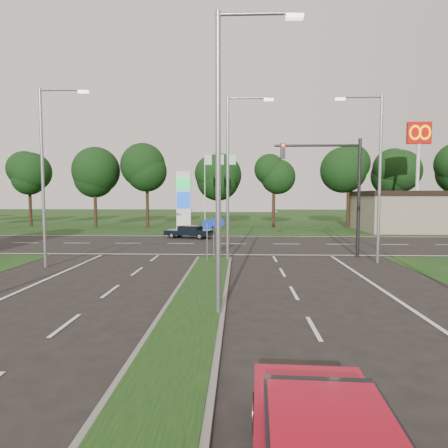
{
  "coord_description": "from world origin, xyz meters",
  "views": [
    {
      "loc": [
        1.42,
        -5.89,
        3.71
      ],
      "look_at": [
        0.65,
        14.67,
        2.2
      ],
      "focal_mm": 32.0,
      "sensor_mm": 36.0,
      "label": 1
    }
  ],
  "objects": [
    {
      "name": "ground",
      "position": [
        0.0,
        0.0,
        0.0
      ],
      "size": [
        160.0,
        160.0,
        0.0
      ],
      "primitive_type": "plane",
      "color": "black",
      "rests_on": "ground"
    },
    {
      "name": "verge_far",
      "position": [
        0.0,
        55.0,
        0.0
      ],
      "size": [
        160.0,
        50.0,
        0.02
      ],
      "primitive_type": "cube",
      "color": "#113411",
      "rests_on": "ground"
    },
    {
      "name": "cross_road",
      "position": [
        0.0,
        24.0,
        0.0
      ],
      "size": [
        160.0,
        12.0,
        0.02
      ],
      "primitive_type": "cube",
      "color": "black",
      "rests_on": "ground"
    },
    {
      "name": "median_kerb",
      "position": [
        0.0,
        4.0,
        0.06
      ],
      "size": [
        2.0,
        26.0,
        0.12
      ],
      "primitive_type": "cube",
      "color": "slate",
      "rests_on": "ground"
    },
    {
      "name": "commercial_building",
      "position": [
        22.0,
        36.0,
        2.0
      ],
      "size": [
        16.0,
        9.0,
        4.0
      ],
      "primitive_type": "cube",
      "color": "gray",
      "rests_on": "ground"
    },
    {
      "name": "streetlight_median_near",
      "position": [
        1.0,
        6.0,
        5.08
      ],
      "size": [
        2.53,
        0.22,
        9.0
      ],
      "color": "gray",
      "rests_on": "ground"
    },
    {
      "name": "streetlight_median_far",
      "position": [
        1.0,
        16.0,
        5.08
      ],
      "size": [
        2.53,
        0.22,
        9.0
      ],
      "color": "gray",
      "rests_on": "ground"
    },
    {
      "name": "streetlight_left_far",
      "position": [
        -8.3,
        14.0,
        5.08
      ],
      "size": [
        2.53,
        0.22,
        9.0
      ],
      "color": "gray",
      "rests_on": "ground"
    },
    {
      "name": "streetlight_right_far",
      "position": [
        8.8,
        16.0,
        5.08
      ],
      "size": [
        2.53,
        0.22,
        9.0
      ],
      "rotation": [
        0.0,
        0.0,
        3.14
      ],
      "color": "gray",
      "rests_on": "ground"
    },
    {
      "name": "traffic_signal",
      "position": [
        7.19,
        18.0,
        4.65
      ],
      "size": [
        5.1,
        0.42,
        7.0
      ],
      "color": "black",
      "rests_on": "ground"
    },
    {
      "name": "median_signs",
      "position": [
        0.0,
        16.4,
        1.71
      ],
      "size": [
        1.16,
        1.76,
        2.38
      ],
      "color": "gray",
      "rests_on": "ground"
    },
    {
      "name": "gas_pylon",
      "position": [
        -3.79,
        33.05,
        3.2
      ],
      "size": [
        5.8,
        1.26,
        8.0
      ],
      "color": "silver",
      "rests_on": "ground"
    },
    {
      "name": "mcdonalds_sign",
      "position": [
        18.0,
        31.97,
        7.99
      ],
      "size": [
        2.2,
        0.47,
        10.4
      ],
      "color": "silver",
      "rests_on": "ground"
    },
    {
      "name": "treeline_far",
      "position": [
        0.1,
        39.93,
        6.83
      ],
      "size": [
        6.0,
        6.0,
        9.9
      ],
      "color": "black",
      "rests_on": "ground"
    },
    {
      "name": "navy_sedan",
      "position": [
        -2.8,
        27.83,
        0.59
      ],
      "size": [
        4.29,
        2.73,
        1.1
      ],
      "rotation": [
        0.0,
        0.0,
        1.27
      ],
      "color": "black",
      "rests_on": "ground"
    }
  ]
}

